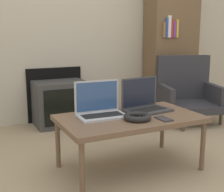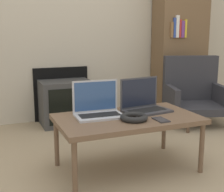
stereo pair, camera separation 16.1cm
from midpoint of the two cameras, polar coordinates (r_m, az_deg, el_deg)
The scene contains 10 objects.
ground_plane at distance 2.16m, azimuth 8.95°, elevation -16.50°, with size 14.00×14.00×0.00m, color #998466.
wall_back at distance 3.69m, azimuth -6.55°, elevation 15.84°, with size 7.00×0.08×2.60m.
table at distance 2.29m, azimuth 4.86°, elevation -4.60°, with size 1.03×0.60×0.41m.
laptop_left at distance 2.28m, azimuth -0.58°, elevation -2.19°, with size 0.36×0.24×0.26m.
laptop_right at distance 2.45m, azimuth 7.73°, elevation -1.37°, with size 0.38×0.27×0.26m.
headphones at distance 2.19m, azimuth 6.19°, elevation -3.90°, with size 0.20×0.20×0.04m.
phone at distance 2.22m, azimuth 11.01°, elevation -4.30°, with size 0.08×0.13×0.01m.
tv at distance 3.49m, azimuth -7.13°, elevation -1.20°, with size 0.55×0.40×0.49m.
armchair at distance 3.68m, azimuth 15.85°, elevation 0.68°, with size 0.77×0.73×0.74m.
bookshelf at distance 4.10m, azimuth 13.42°, elevation 9.20°, with size 0.66×0.32×1.72m.
Camera 2 is at (-0.94, -1.65, 1.01)m, focal length 50.00 mm.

